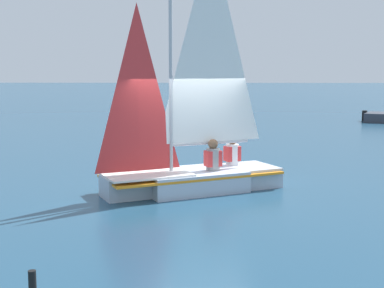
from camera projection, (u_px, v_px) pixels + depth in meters
The scene contains 4 objects.
ground_plane at pixel (192, 191), 11.98m from camera, with size 260.00×260.00×0.00m, color navy.
sailboat_main at pixel (193, 155), 11.88m from camera, with size 3.08×4.17×5.73m.
sailor_helm at pixel (213, 163), 11.94m from camera, with size 0.40×0.42×1.16m.
sailor_crew at pixel (232, 158), 12.65m from camera, with size 0.40×0.42×1.16m.
Camera 1 is at (-11.73, -0.43, 2.63)m, focal length 50.00 mm.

